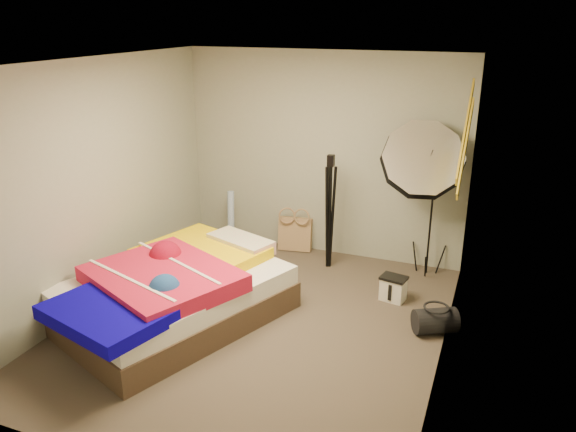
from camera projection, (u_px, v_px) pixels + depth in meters
The scene contains 15 objects.
floor at pixel (256, 325), 5.52m from camera, with size 4.00×4.00×0.00m, color brown.
ceiling at pixel (251, 63), 4.67m from camera, with size 4.00×4.00×0.00m, color silver.
wall_back at pixel (322, 156), 6.85m from camera, with size 3.50×3.50×0.00m, color gray.
wall_front at pixel (113, 304), 3.35m from camera, with size 3.50×3.50×0.00m, color gray.
wall_left at pixel (97, 184), 5.70m from camera, with size 4.00×4.00×0.00m, color gray.
wall_right at pixel (452, 230), 4.49m from camera, with size 4.00×4.00×0.00m, color gray.
tote_bag at pixel (295, 234), 7.22m from camera, with size 0.42×0.13×0.42m, color tan.
wrapping_roll at pixel (231, 220), 7.23m from camera, with size 0.09×0.09×0.75m, color #507AB9.
camera_case at pixel (393, 289), 5.96m from camera, with size 0.25×0.18×0.25m, color silver.
duffel_bag at pixel (435, 321), 5.35m from camera, with size 0.25×0.25×0.40m, color black.
wall_stripe_upper at pixel (465, 130), 4.79m from camera, with size 0.02×1.10×0.10m, color gold.
wall_stripe_lower at pixel (465, 147), 5.07m from camera, with size 0.02×1.10×0.10m, color gold.
bed at pixel (174, 292), 5.51m from camera, with size 2.13×2.59×0.62m.
photo_umbrella at pixel (422, 161), 6.08m from camera, with size 1.06×0.78×1.91m.
camera_tripod at pixel (330, 204), 6.53m from camera, with size 0.08×0.08×1.38m.
Camera 1 is at (2.06, -4.38, 2.89)m, focal length 35.00 mm.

